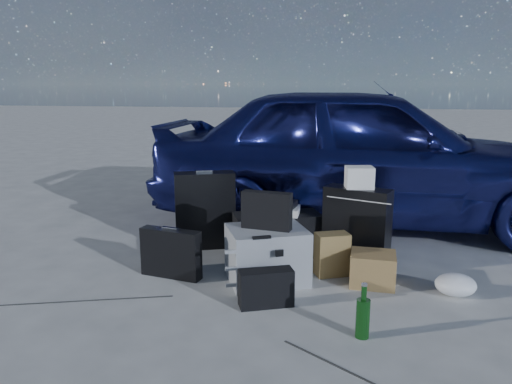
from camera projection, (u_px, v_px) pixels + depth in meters
ground at (265, 290)px, 3.81m from camera, size 60.00×60.00×0.00m
car at (365, 154)px, 5.53m from camera, size 4.63×1.86×1.58m
pelican_case at (267, 255)px, 3.96m from camera, size 0.74×0.69×0.43m
laptop_bag at (267, 211)px, 3.88m from camera, size 0.40×0.16×0.29m
briefcase at (171, 253)px, 4.05m from camera, size 0.53×0.22×0.40m
suitcase_left at (205, 210)px, 4.76m from camera, size 0.60×0.39×0.73m
suitcase_right at (357, 226)px, 4.32m from camera, size 0.60×0.40×0.68m
white_carton at (359, 177)px, 4.24m from camera, size 0.25×0.22×0.18m
duffel_bag at (277, 235)px, 4.57m from camera, size 0.85×0.60×0.39m
flat_box_white at (279, 210)px, 4.53m from camera, size 0.37×0.28×0.06m
flat_box_black at (281, 204)px, 4.52m from camera, size 0.30×0.24×0.06m
kraft_bag at (332, 254)px, 4.09m from camera, size 0.31×0.25×0.35m
cardboard_box at (373, 269)px, 3.90m from camera, size 0.36×0.32×0.26m
plastic_bag at (456, 285)px, 3.71m from camera, size 0.30×0.26×0.17m
messenger_bag at (266, 288)px, 3.52m from camera, size 0.41×0.28×0.27m
green_bottle at (363, 312)px, 3.07m from camera, size 0.10×0.10×0.34m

